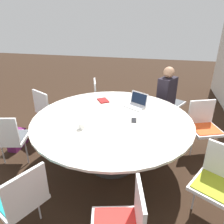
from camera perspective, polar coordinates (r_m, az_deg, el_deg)
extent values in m
plane|color=black|center=(3.45, 0.00, -13.01)|extent=(16.00, 16.00, 0.00)
cylinder|color=#333333|center=(3.44, 0.00, -12.88)|extent=(0.74, 0.74, 0.02)
cylinder|color=#333333|center=(3.23, 0.00, -7.79)|extent=(0.16, 0.16, 0.71)
cylinder|color=silver|center=(3.04, 0.00, -1.96)|extent=(2.22, 2.22, 0.03)
cube|color=white|center=(4.51, 15.22, 2.29)|extent=(0.59, 0.59, 0.04)
cube|color=#4C5156|center=(4.50, 15.26, 2.60)|extent=(0.52, 0.52, 0.01)
cube|color=white|center=(4.51, 13.36, 5.53)|extent=(0.38, 0.24, 0.40)
cylinder|color=silver|center=(4.75, 15.94, 0.32)|extent=(0.02, 0.02, 0.42)
cylinder|color=silver|center=(4.45, 13.79, -1.12)|extent=(0.02, 0.02, 0.42)
cube|color=white|center=(4.49, -1.87, 3.11)|extent=(0.55, 0.53, 0.04)
cube|color=#4C5156|center=(4.48, -1.88, 3.42)|extent=(0.48, 0.47, 0.01)
cube|color=white|center=(4.40, -4.46, 5.66)|extent=(0.41, 0.15, 0.40)
cylinder|color=silver|center=(4.75, -1.99, 1.33)|extent=(0.02, 0.02, 0.42)
cylinder|color=silver|center=(4.42, -1.67, -0.56)|extent=(0.02, 0.02, 0.42)
cube|color=white|center=(4.17, -15.46, 0.38)|extent=(0.58, 0.59, 0.04)
cube|color=teal|center=(4.16, -15.50, 0.71)|extent=(0.51, 0.52, 0.01)
cube|color=white|center=(3.99, -18.08, 2.35)|extent=(0.23, 0.38, 0.40)
cylinder|color=silver|center=(4.41, -16.47, -1.73)|extent=(0.02, 0.02, 0.42)
cylinder|color=silver|center=(4.14, -13.64, -3.22)|extent=(0.02, 0.02, 0.42)
cube|color=white|center=(3.50, -24.78, -6.21)|extent=(0.50, 0.52, 0.04)
cube|color=#4C5156|center=(3.48, -24.85, -5.85)|extent=(0.44, 0.46, 0.01)
cube|color=white|center=(3.24, -26.76, -4.64)|extent=(0.12, 0.41, 0.40)
cylinder|color=silver|center=(3.69, -26.71, -9.19)|extent=(0.02, 0.02, 0.42)
cylinder|color=silver|center=(3.55, -21.40, -9.55)|extent=(0.02, 0.02, 0.42)
cube|color=white|center=(2.48, -23.10, -20.20)|extent=(0.58, 0.57, 0.04)
cube|color=teal|center=(2.46, -23.21, -19.77)|extent=(0.51, 0.51, 0.01)
cube|color=white|center=(2.20, -21.46, -18.82)|extent=(0.39, 0.22, 0.40)
cylinder|color=silver|center=(2.69, -18.68, -21.95)|extent=(0.02, 0.02, 0.42)
cube|color=white|center=(1.94, 7.26, -24.07)|extent=(0.41, 0.12, 0.40)
cube|color=white|center=(2.64, 25.24, -17.48)|extent=(0.59, 0.59, 0.04)
cube|color=olive|center=(2.62, 25.35, -17.05)|extent=(0.52, 0.52, 0.01)
cylinder|color=silver|center=(2.82, 20.72, -19.69)|extent=(0.02, 0.02, 0.42)
cube|color=white|center=(3.67, 23.17, -4.38)|extent=(0.55, 0.56, 0.04)
cube|color=#E04C1E|center=(3.66, 23.24, -4.02)|extent=(0.48, 0.49, 0.01)
cube|color=white|center=(3.72, 22.27, 0.01)|extent=(0.17, 0.40, 0.40)
cylinder|color=silver|center=(3.88, 24.89, -7.10)|extent=(0.02, 0.02, 0.42)
cylinder|color=silver|center=(3.70, 20.15, -7.80)|extent=(0.02, 0.02, 0.42)
cylinder|color=#231E28|center=(4.43, 15.13, -1.14)|extent=(0.10, 0.10, 0.46)
cylinder|color=#231E28|center=(4.28, 13.98, -1.94)|extent=(0.10, 0.10, 0.46)
cube|color=#231E28|center=(4.20, 14.12, 5.07)|extent=(0.42, 0.37, 0.55)
sphere|color=#A87A5B|center=(4.09, 14.67, 10.00)|extent=(0.20, 0.20, 0.20)
cube|color=silver|center=(3.41, 6.00, 1.40)|extent=(0.34, 0.37, 0.02)
cube|color=silver|center=(3.44, 7.09, 3.55)|extent=(0.20, 0.28, 0.20)
cube|color=black|center=(3.44, 7.03, 3.52)|extent=(0.17, 0.25, 0.17)
cube|color=maroon|center=(3.62, -2.32, 3.04)|extent=(0.26, 0.24, 0.02)
cylinder|color=white|center=(2.79, -8.04, -3.57)|extent=(0.08, 0.08, 0.08)
cube|color=black|center=(2.99, 5.75, -2.17)|extent=(0.15, 0.08, 0.01)
cube|color=#661E56|center=(4.04, -23.55, -6.66)|extent=(0.36, 0.16, 0.28)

